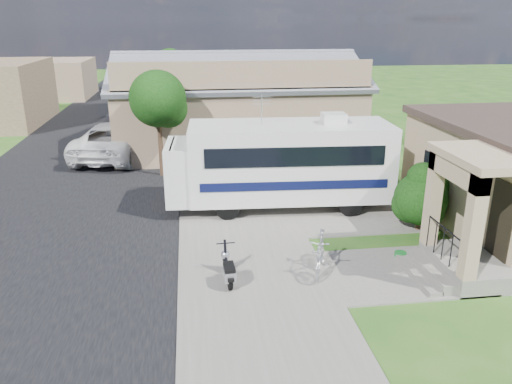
{
  "coord_description": "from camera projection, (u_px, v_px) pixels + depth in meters",
  "views": [
    {
      "loc": [
        -2.53,
        -12.45,
        6.55
      ],
      "look_at": [
        -0.5,
        2.5,
        1.3
      ],
      "focal_mm": 35.0,
      "sensor_mm": 36.0,
      "label": 1
    }
  ],
  "objects": [
    {
      "name": "garden_hose",
      "position": [
        400.0,
        255.0,
        14.41
      ],
      "size": [
        0.35,
        0.35,
        0.16
      ],
      "primitive_type": "cylinder",
      "color": "#146824",
      "rests_on": "ground"
    },
    {
      "name": "street_tree_c",
      "position": [
        172.0,
        66.0,
        38.89
      ],
      "size": [
        2.44,
        2.4,
        4.42
      ],
      "color": "#302115",
      "rests_on": "ground"
    },
    {
      "name": "pickup_truck",
      "position": [
        116.0,
        140.0,
        24.76
      ],
      "size": [
        4.14,
        6.79,
        1.76
      ],
      "primitive_type": "imported",
      "rotation": [
        0.0,
        0.0,
        2.94
      ],
      "color": "silver",
      "rests_on": "ground"
    },
    {
      "name": "van",
      "position": [
        129.0,
        113.0,
        32.07
      ],
      "size": [
        3.0,
        5.85,
        1.62
      ],
      "primitive_type": "imported",
      "rotation": [
        0.0,
        0.0,
        0.13
      ],
      "color": "silver",
      "rests_on": "ground"
    },
    {
      "name": "distant_bldg_near",
      "position": [
        43.0,
        79.0,
        43.52
      ],
      "size": [
        8.0,
        7.0,
        3.2
      ],
      "primitive_type": "cube",
      "color": "#876F54",
      "rests_on": "ground"
    },
    {
      "name": "scooter",
      "position": [
        228.0,
        269.0,
        12.89
      ],
      "size": [
        0.49,
        1.4,
        0.92
      ],
      "rotation": [
        0.0,
        0.0,
        0.04
      ],
      "color": "black",
      "rests_on": "ground"
    },
    {
      "name": "street_slab",
      "position": [
        80.0,
        172.0,
        22.53
      ],
      "size": [
        9.0,
        80.0,
        0.02
      ],
      "primitive_type": "cube",
      "color": "black",
      "rests_on": "ground"
    },
    {
      "name": "sidewalk_slab",
      "position": [
        224.0,
        166.0,
        23.35
      ],
      "size": [
        4.0,
        80.0,
        0.06
      ],
      "primitive_type": "cube",
      "color": "#615F57",
      "rests_on": "ground"
    },
    {
      "name": "motorhome",
      "position": [
        281.0,
        162.0,
        17.77
      ],
      "size": [
        8.02,
        2.92,
        4.05
      ],
      "rotation": [
        0.0,
        0.0,
        -0.05
      ],
      "color": "silver",
      "rests_on": "ground"
    },
    {
      "name": "bicycle",
      "position": [
        320.0,
        255.0,
        13.39
      ],
      "size": [
        1.12,
        1.89,
        1.09
      ],
      "primitive_type": "imported",
      "rotation": [
        0.0,
        0.0,
        -0.36
      ],
      "color": "#AFAFB7",
      "rests_on": "ground"
    },
    {
      "name": "street_tree_b",
      "position": [
        168.0,
        74.0,
        30.37
      ],
      "size": [
        2.44,
        2.4,
        4.73
      ],
      "color": "#302115",
      "rests_on": "ground"
    },
    {
      "name": "street_tree_a",
      "position": [
        160.0,
        101.0,
        21.06
      ],
      "size": [
        2.44,
        2.4,
        4.58
      ],
      "color": "#302115",
      "rests_on": "ground"
    },
    {
      "name": "driveway_slab",
      "position": [
        302.0,
        205.0,
        18.52
      ],
      "size": [
        7.0,
        6.0,
        0.05
      ],
      "primitive_type": "cube",
      "color": "#615F57",
      "rests_on": "ground"
    },
    {
      "name": "ground",
      "position": [
        285.0,
        263.0,
        14.13
      ],
      "size": [
        120.0,
        120.0,
        0.0
      ],
      "primitive_type": "plane",
      "color": "#1C4A13"
    },
    {
      "name": "walk_slab",
      "position": [
        401.0,
        272.0,
        13.56
      ],
      "size": [
        4.0,
        3.0,
        0.05
      ],
      "primitive_type": "cube",
      "color": "#615F57",
      "rests_on": "ground"
    },
    {
      "name": "warehouse",
      "position": [
        236.0,
        109.0,
        26.55
      ],
      "size": [
        12.5,
        8.4,
        5.04
      ],
      "color": "#876F54",
      "rests_on": "ground"
    },
    {
      "name": "shrub",
      "position": [
        422.0,
        196.0,
        15.99
      ],
      "size": [
        1.88,
        1.79,
        2.3
      ],
      "color": "#302115",
      "rests_on": "ground"
    }
  ]
}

